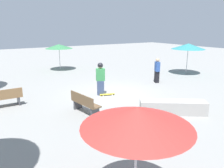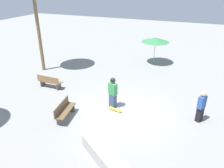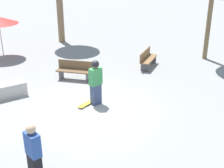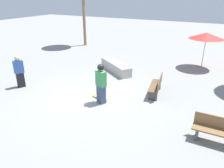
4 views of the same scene
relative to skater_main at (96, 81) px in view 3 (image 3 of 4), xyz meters
The scene contains 6 objects.
ground_plane 1.14m from the skater_main, 117.54° to the right, with size 60.00×60.00×0.00m, color gray.
skater_main is the anchor object (origin of this frame).
skateboard 0.95m from the skater_main, 139.34° to the right, with size 0.40×0.82×0.07m.
bench_near 2.67m from the skater_main, 136.08° to the left, with size 1.65×0.70×0.85m.
bench_far 4.68m from the skater_main, 82.00° to the left, with size 0.45×1.60×0.85m.
bystander_watching 4.42m from the skater_main, 84.90° to the right, with size 0.50×0.41×1.60m.
Camera 3 is at (4.86, -8.92, 5.36)m, focal length 50.00 mm.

